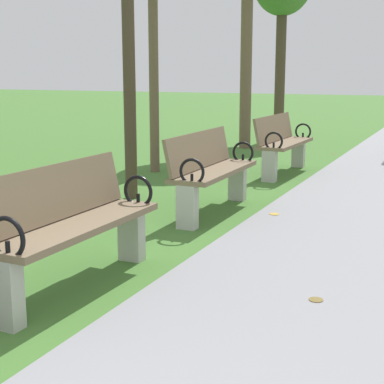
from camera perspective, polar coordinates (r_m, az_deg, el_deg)
name	(u,v)px	position (r m, az deg, el deg)	size (l,w,h in m)	color
park_bench_2	(71,224)	(4.31, -11.68, -3.02)	(0.49, 1.61, 0.90)	#7A664C
park_bench_3	(211,170)	(6.51, 1.82, 2.15)	(0.49, 1.61, 0.90)	#7A664C
park_bench_4	(282,142)	(9.15, 8.74, 4.77)	(0.51, 1.61, 0.90)	#7A664C
scattered_leaves	(263,222)	(6.18, 6.88, -2.89)	(3.68, 11.30, 0.02)	#AD6B23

